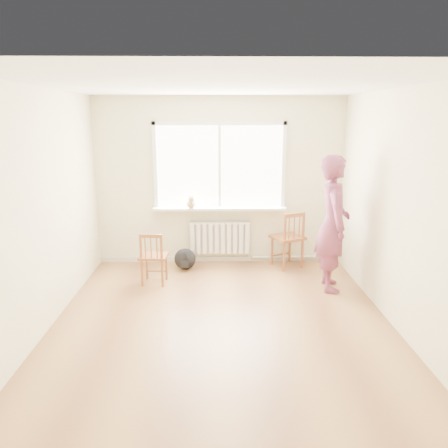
{
  "coord_description": "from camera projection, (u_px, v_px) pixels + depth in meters",
  "views": [
    {
      "loc": [
        -0.07,
        -4.79,
        2.38
      ],
      "look_at": [
        0.05,
        1.2,
        0.9
      ],
      "focal_mm": 35.0,
      "sensor_mm": 36.0,
      "label": 1
    }
  ],
  "objects": [
    {
      "name": "floor",
      "position": [
        222.0,
        321.0,
        5.22
      ],
      "size": [
        4.5,
        4.5,
        0.0
      ],
      "primitive_type": "plane",
      "color": "#A17242",
      "rests_on": "ground"
    },
    {
      "name": "baseboard",
      "position": [
        220.0,
        259.0,
        7.38
      ],
      "size": [
        4.0,
        0.03,
        0.08
      ],
      "primitive_type": "cube",
      "color": "beige",
      "rests_on": "ground"
    },
    {
      "name": "backpack",
      "position": [
        185.0,
        259.0,
        6.96
      ],
      "size": [
        0.38,
        0.31,
        0.34
      ],
      "primitive_type": "ellipsoid",
      "rotation": [
        0.0,
        0.0,
        -0.18
      ],
      "color": "black",
      "rests_on": "floor"
    },
    {
      "name": "back_wall",
      "position": [
        220.0,
        182.0,
        7.08
      ],
      "size": [
        4.0,
        0.01,
        2.7
      ],
      "primitive_type": "cube",
      "color": "beige",
      "rests_on": "ground"
    },
    {
      "name": "cat",
      "position": [
        191.0,
        202.0,
        6.95
      ],
      "size": [
        0.19,
        0.37,
        0.25
      ],
      "rotation": [
        0.0,
        0.0,
        0.12
      ],
      "color": "beige",
      "rests_on": "windowsill"
    },
    {
      "name": "heating_pipe",
      "position": [
        294.0,
        257.0,
        7.35
      ],
      "size": [
        1.4,
        0.04,
        0.04
      ],
      "primitive_type": "cylinder",
      "rotation": [
        0.0,
        1.57,
        0.0
      ],
      "color": "silver",
      "rests_on": "back_wall"
    },
    {
      "name": "chair_right",
      "position": [
        289.0,
        240.0,
        6.98
      ],
      "size": [
        0.6,
        0.59,
        0.93
      ],
      "rotation": [
        0.0,
        0.0,
        3.57
      ],
      "color": "#9B592D",
      "rests_on": "floor"
    },
    {
      "name": "chair_left",
      "position": [
        153.0,
        258.0,
        6.28
      ],
      "size": [
        0.42,
        0.4,
        0.78
      ],
      "rotation": [
        0.0,
        0.0,
        3.06
      ],
      "color": "#9B592D",
      "rests_on": "floor"
    },
    {
      "name": "person",
      "position": [
        333.0,
        224.0,
        6.02
      ],
      "size": [
        0.5,
        0.72,
        1.89
      ],
      "primitive_type": "imported",
      "rotation": [
        0.0,
        0.0,
        1.5
      ],
      "color": "#B03A5A",
      "rests_on": "floor"
    },
    {
      "name": "window",
      "position": [
        220.0,
        163.0,
        6.98
      ],
      "size": [
        2.12,
        0.05,
        1.42
      ],
      "color": "white",
      "rests_on": "back_wall"
    },
    {
      "name": "radiator",
      "position": [
        220.0,
        237.0,
        7.21
      ],
      "size": [
        1.0,
        0.12,
        0.55
      ],
      "color": "white",
      "rests_on": "back_wall"
    },
    {
      "name": "ceiling",
      "position": [
        222.0,
        85.0,
        4.57
      ],
      "size": [
        4.5,
        4.5,
        0.0
      ],
      "primitive_type": "plane",
      "rotation": [
        3.14,
        0.0,
        0.0
      ],
      "color": "white",
      "rests_on": "back_wall"
    },
    {
      "name": "windowsill",
      "position": [
        220.0,
        208.0,
        7.07
      ],
      "size": [
        2.15,
        0.22,
        0.04
      ],
      "primitive_type": "cube",
      "color": "white",
      "rests_on": "back_wall"
    }
  ]
}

